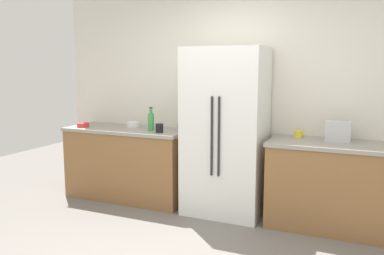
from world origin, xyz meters
The scene contains 11 objects.
kitchen_back_panel centered at (0.00, 1.94, 1.38)m, with size 4.95×0.10×2.77m, color silver.
counter_left centered at (-1.41, 1.56, 0.46)m, with size 1.60×0.65×0.91m.
counter_right centered at (1.19, 1.56, 0.46)m, with size 1.55×0.65×0.91m.
refrigerator centered at (-0.10, 1.55, 0.95)m, with size 0.89×0.66×1.89m.
toaster centered at (1.10, 1.66, 1.01)m, with size 0.25×0.15×0.21m, color silver.
bottle_a centered at (-1.04, 1.52, 1.03)m, with size 0.07×0.07×0.29m.
cup_a centered at (-0.88, 1.42, 0.96)m, with size 0.09×0.09×0.10m, color black.
cup_c centered at (-0.74, 1.72, 0.95)m, with size 0.07×0.07×0.08m, color purple.
cup_d centered at (0.69, 1.72, 0.95)m, with size 0.10×0.10×0.08m, color yellow.
bowl_a centered at (-2.00, 1.42, 0.94)m, with size 0.15×0.15×0.05m, color red.
bowl_b centered at (-1.41, 1.70, 0.94)m, with size 0.18×0.18×0.06m, color white.
Camera 1 is at (1.33, -2.66, 1.66)m, focal length 37.11 mm.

